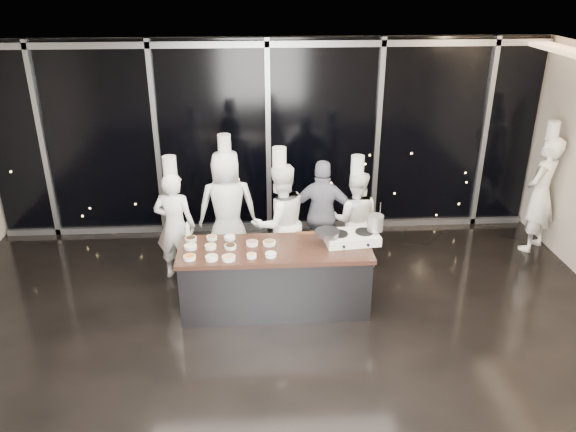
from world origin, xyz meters
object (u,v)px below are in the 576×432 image
frying_pan (327,233)px  chef_far_left (175,225)px  chef_left (227,207)px  chef_side (540,193)px  guest (323,215)px  chef_right (355,219)px  chef_center (280,222)px  stock_pot (375,223)px  demo_counter (275,278)px  stove (351,237)px

frying_pan → chef_far_left: size_ratio=0.31×
chef_left → chef_side: (4.85, 0.15, 0.04)m
frying_pan → guest: (0.09, 1.10, -0.23)m
chef_far_left → chef_right: (2.61, 0.20, -0.06)m
guest → chef_center: bearing=37.1°
chef_center → chef_side: 4.15m
stock_pot → chef_right: size_ratio=0.12×
demo_counter → chef_side: chef_side is taller
stove → demo_counter: bearing=179.8°
chef_center → chef_far_left: bearing=-28.0°
frying_pan → chef_side: size_ratio=0.27×
stock_pot → stove: bearing=-172.1°
frying_pan → guest: guest is taller
stove → chef_far_left: bearing=154.7°
demo_counter → chef_side: (4.20, 1.49, 0.50)m
stock_pot → chef_right: 1.05m
demo_counter → chef_far_left: chef_far_left is taller
chef_side → chef_right: bearing=-33.6°
guest → frying_pan: bearing=95.9°
demo_counter → stove: 1.13m
chef_center → chef_side: (4.10, 0.67, 0.07)m
chef_far_left → chef_right: bearing=-165.3°
stove → stock_pot: 0.36m
stove → chef_right: size_ratio=0.42×
chef_left → chef_right: size_ratio=1.16×
guest → chef_side: chef_side is taller
frying_pan → chef_right: size_ratio=0.33×
demo_counter → frying_pan: 0.91m
stove → chef_far_left: chef_far_left is taller
chef_left → chef_right: (1.88, -0.22, -0.14)m
stove → chef_left: (-1.65, 1.24, -0.06)m
demo_counter → frying_pan: size_ratio=4.32×
demo_counter → chef_left: chef_left is taller
demo_counter → chef_left: bearing=115.9°
chef_left → guest: size_ratio=1.21×
demo_counter → guest: bearing=56.8°
chef_right → chef_far_left: bearing=16.0°
chef_far_left → chef_side: size_ratio=0.88×
frying_pan → chef_side: bearing=15.9°
frying_pan → stock_pot: stock_pot is taller
chef_far_left → stock_pot: bearing=174.3°
frying_pan → chef_side: 3.82m
chef_far_left → chef_center: 1.49m
chef_right → chef_side: 3.00m
guest → chef_left: bearing=2.4°
chef_left → chef_center: chef_left is taller
chef_far_left → guest: size_ratio=1.11×
demo_counter → guest: (0.75, 1.15, 0.38)m
frying_pan → guest: 1.12m
chef_left → chef_center: 0.92m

